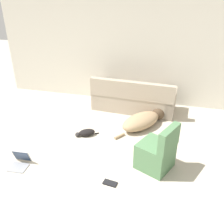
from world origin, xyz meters
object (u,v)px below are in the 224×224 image
Objects in this scene: side_chair at (157,153)px; laptop_open at (20,161)px; dog at (143,120)px; couch at (134,99)px; book_black at (110,183)px; cat at (86,133)px.

laptop_open is at bearing -52.83° from side_chair.
couch is at bearing 60.77° from dog.
book_black is 0.28× the size of side_chair.
side_chair reaches higher than book_black.
dog is 1.53× the size of side_chair.
cat is at bearing 123.92° from book_black.
side_chair is at bearing 41.05° from book_black.
couch is 1.56× the size of dog.
cat is 1.31× the size of laptop_open.
dog is 5.52× the size of book_black.
dog is (0.36, -0.76, -0.13)m from couch.
laptop_open is 1.50× the size of book_black.
couch is at bearing 91.85° from book_black.
dog reaches higher than laptop_open.
couch is 2.72m from book_black.
couch reaches higher than cat.
side_chair is at bearing -127.84° from dog.
couch is 3.06m from laptop_open.
laptop_open reaches higher than cat.
laptop_open reaches higher than book_black.
book_black is at bearing -24.07° from side_chair.
dog is at bearing 82.08° from book_black.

